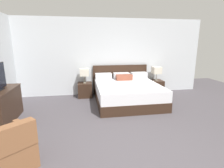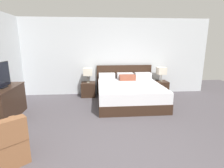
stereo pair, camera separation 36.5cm
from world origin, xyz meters
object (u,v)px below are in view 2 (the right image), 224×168
(dresser, at_px, (5,102))
(nightstand_right, at_px, (160,88))
(tv, at_px, (0,76))
(table_lamp_right, at_px, (161,71))
(bed, at_px, (129,92))
(nightstand_left, at_px, (88,89))
(table_lamp_left, at_px, (88,72))

(dresser, bearing_deg, nightstand_right, 20.11)
(tv, bearing_deg, table_lamp_right, 20.39)
(bed, distance_m, nightstand_right, 1.48)
(dresser, bearing_deg, bed, 15.67)
(nightstand_right, bearing_deg, tv, -159.62)
(tv, bearing_deg, nightstand_right, 20.38)
(nightstand_left, relative_size, nightstand_right, 1.00)
(nightstand_left, xyz_separation_m, nightstand_right, (2.55, 0.00, 0.00))
(bed, height_order, nightstand_left, bed)
(table_lamp_left, bearing_deg, nightstand_left, -90.00)
(bed, distance_m, dresser, 3.33)
(table_lamp_right, xyz_separation_m, dresser, (-4.48, -1.64, -0.45))
(nightstand_right, height_order, table_lamp_left, table_lamp_left)
(bed, distance_m, nightstand_left, 1.48)
(nightstand_right, distance_m, table_lamp_right, 0.61)
(bed, xyz_separation_m, table_lamp_left, (-1.28, 0.74, 0.53))
(dresser, bearing_deg, table_lamp_left, 40.38)
(nightstand_right, relative_size, table_lamp_left, 0.98)
(table_lamp_right, height_order, tv, tv)
(bed, xyz_separation_m, nightstand_left, (-1.28, 0.74, -0.08))
(bed, bearing_deg, table_lamp_right, 30.22)
(table_lamp_left, height_order, table_lamp_right, same)
(nightstand_right, xyz_separation_m, tv, (-4.48, -1.66, 0.82))
(nightstand_left, height_order, table_lamp_left, table_lamp_left)
(nightstand_left, xyz_separation_m, dresser, (-1.93, -1.64, 0.16))
(nightstand_left, bearing_deg, tv, -139.21)
(table_lamp_left, xyz_separation_m, table_lamp_right, (2.55, 0.00, 0.00))
(dresser, height_order, tv, tv)
(table_lamp_right, xyz_separation_m, tv, (-4.48, -1.67, 0.21))
(table_lamp_left, bearing_deg, nightstand_right, -0.03)
(table_lamp_right, bearing_deg, dresser, -159.88)
(table_lamp_left, bearing_deg, bed, -30.21)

